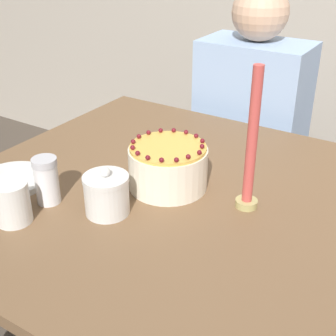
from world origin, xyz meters
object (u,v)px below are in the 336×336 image
sugar_shaker (47,180)px  candle (251,152)px  cake (168,167)px  sugar_bowl (107,194)px  person_man_blue_shirt (247,160)px

sugar_shaker → candle: (0.42, 0.24, 0.09)m
cake → sugar_shaker: (-0.21, -0.22, 0.00)m
candle → sugar_bowl: bearing=-143.3°
sugar_bowl → candle: bearing=36.7°
sugar_bowl → sugar_shaker: sugar_bowl is taller
candle → person_man_blue_shirt: person_man_blue_shirt is taller
sugar_bowl → candle: (0.27, 0.20, 0.10)m
sugar_bowl → person_man_blue_shirt: person_man_blue_shirt is taller
cake → sugar_bowl: (-0.06, -0.18, -0.01)m
cake → person_man_blue_shirt: (-0.07, 0.71, -0.30)m
sugar_bowl → sugar_shaker: size_ratio=1.02×
cake → person_man_blue_shirt: person_man_blue_shirt is taller
cake → candle: bearing=5.1°
sugar_shaker → sugar_bowl: bearing=14.7°
sugar_shaker → person_man_blue_shirt: bearing=81.4°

